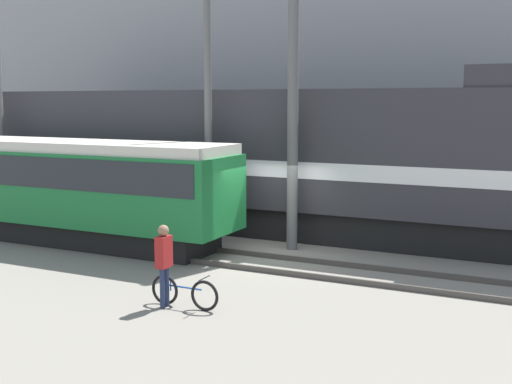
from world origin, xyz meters
The scene contains 10 objects.
ground_plane centered at (0.00, 0.00, 0.00)m, with size 120.00×120.00×0.00m, color gray.
track_near centered at (0.00, -1.06, 0.07)m, with size 60.00×1.50×0.14m.
track_far centered at (0.00, 3.04, 0.07)m, with size 60.00×1.50×0.14m.
building_backdrop centered at (0.00, 10.89, 7.40)m, with size 48.55×6.00×14.80m.
freight_locomotive centered at (-1.95, 3.04, 2.47)m, with size 20.18×3.04×5.30m.
streetcar centered at (-6.39, -1.06, 1.80)m, with size 11.34×2.54×3.15m.
bicycle centered at (0.47, -5.05, 0.33)m, with size 1.64×0.44×0.72m.
person centered at (0.07, -5.20, 1.09)m, with size 0.24×0.36×1.78m.
utility_pole_center centered at (-2.43, 0.99, 3.92)m, with size 0.24×0.24×7.85m.
utility_pole_right centered at (0.39, 0.99, 4.40)m, with size 0.32×0.32×8.80m.
Camera 1 is at (7.58, -16.19, 4.34)m, focal length 45.00 mm.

